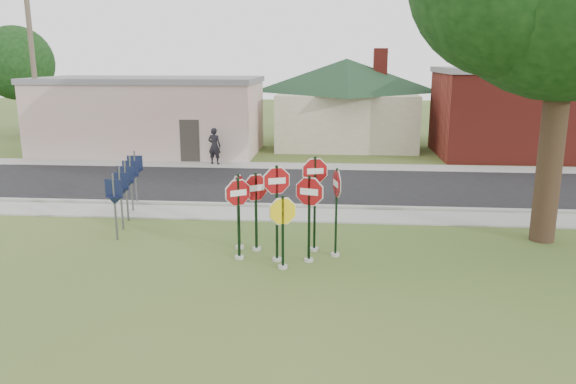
# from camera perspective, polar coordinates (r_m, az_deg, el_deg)

# --- Properties ---
(ground) EXTENTS (120.00, 120.00, 0.00)m
(ground) POSITION_cam_1_polar(r_m,az_deg,el_deg) (13.93, -1.17, -8.61)
(ground) COLOR #365520
(ground) RESTS_ON ground
(sidewalk_near) EXTENTS (60.00, 1.60, 0.06)m
(sidewalk_near) POSITION_cam_1_polar(r_m,az_deg,el_deg) (19.11, 0.53, -2.34)
(sidewalk_near) COLOR gray
(sidewalk_near) RESTS_ON ground
(road) EXTENTS (60.00, 7.00, 0.04)m
(road) POSITION_cam_1_polar(r_m,az_deg,el_deg) (23.47, 1.35, 0.62)
(road) COLOR black
(road) RESTS_ON ground
(sidewalk_far) EXTENTS (60.00, 1.60, 0.06)m
(sidewalk_far) POSITION_cam_1_polar(r_m,az_deg,el_deg) (27.67, 1.89, 2.62)
(sidewalk_far) COLOR gray
(sidewalk_far) RESTS_ON ground
(curb) EXTENTS (60.00, 0.20, 0.14)m
(curb) POSITION_cam_1_polar(r_m,az_deg,el_deg) (20.06, 0.75, -1.46)
(curb) COLOR gray
(curb) RESTS_ON ground
(stop_sign_center) EXTENTS (0.92, 0.39, 2.67)m
(stop_sign_center) POSITION_cam_1_polar(r_m,az_deg,el_deg) (14.49, -1.15, -0.88)
(stop_sign_center) COLOR #A7A49B
(stop_sign_center) RESTS_ON ground
(stop_sign_yellow) EXTENTS (0.93, 0.33, 2.00)m
(stop_sign_yellow) POSITION_cam_1_polar(r_m,az_deg,el_deg) (14.10, -0.54, -3.35)
(stop_sign_yellow) COLOR #A7A49B
(stop_sign_yellow) RESTS_ON ground
(stop_sign_left) EXTENTS (0.83, 0.56, 2.31)m
(stop_sign_left) POSITION_cam_1_polar(r_m,az_deg,el_deg) (14.77, -5.07, -1.68)
(stop_sign_left) COLOR #A7A49B
(stop_sign_left) RESTS_ON ground
(stop_sign_right) EXTENTS (1.01, 0.32, 2.42)m
(stop_sign_right) POSITION_cam_1_polar(r_m,az_deg,el_deg) (14.49, 2.17, -1.55)
(stop_sign_right) COLOR #A7A49B
(stop_sign_right) RESTS_ON ground
(stop_sign_back_right) EXTENTS (0.95, 0.25, 2.75)m
(stop_sign_back_right) POSITION_cam_1_polar(r_m,az_deg,el_deg) (15.28, 2.74, 0.06)
(stop_sign_back_right) COLOR #A7A49B
(stop_sign_back_right) RESTS_ON ground
(stop_sign_back_left) EXTENTS (0.85, 0.63, 2.32)m
(stop_sign_back_left) POSITION_cam_1_polar(r_m,az_deg,el_deg) (15.38, -3.28, -0.98)
(stop_sign_back_left) COLOR #A7A49B
(stop_sign_back_left) RESTS_ON ground
(stop_sign_far_right) EXTENTS (0.26, 0.99, 2.53)m
(stop_sign_far_right) POSITION_cam_1_polar(r_m,az_deg,el_deg) (14.93, 4.94, -0.88)
(stop_sign_far_right) COLOR #A7A49B
(stop_sign_far_right) RESTS_ON ground
(stop_sign_far_left) EXTENTS (0.32, 1.09, 2.27)m
(stop_sign_far_left) POSITION_cam_1_polar(r_m,az_deg,el_deg) (15.57, -5.04, -0.93)
(stop_sign_far_left) COLOR #A7A49B
(stop_sign_far_left) RESTS_ON ground
(route_sign_row) EXTENTS (1.43, 4.63, 2.00)m
(route_sign_row) POSITION_cam_1_polar(r_m,az_deg,el_deg) (19.04, -16.12, 0.76)
(route_sign_row) COLOR #59595E
(route_sign_row) RESTS_ON ground
(building_stucco) EXTENTS (12.20, 6.20, 4.20)m
(building_stucco) POSITION_cam_1_polar(r_m,az_deg,el_deg) (32.68, -13.84, 7.66)
(building_stucco) COLOR beige
(building_stucco) RESTS_ON ground
(building_house) EXTENTS (11.60, 11.60, 6.20)m
(building_house) POSITION_cam_1_polar(r_m,az_deg,el_deg) (34.88, 5.95, 10.79)
(building_house) COLOR beige
(building_house) RESTS_ON ground
(building_brick) EXTENTS (10.20, 6.20, 4.75)m
(building_brick) POSITION_cam_1_polar(r_m,az_deg,el_deg) (33.22, 23.67, 7.46)
(building_brick) COLOR maroon
(building_brick) RESTS_ON ground
(utility_pole_near) EXTENTS (2.20, 0.26, 9.50)m
(utility_pole_near) POSITION_cam_1_polar(r_m,az_deg,el_deg) (31.97, -24.47, 11.81)
(utility_pole_near) COLOR #4D4133
(utility_pole_near) RESTS_ON ground
(bg_tree_left) EXTENTS (4.90, 4.90, 7.35)m
(bg_tree_left) POSITION_cam_1_polar(r_m,az_deg,el_deg) (42.59, -25.88, 11.68)
(bg_tree_left) COLOR black
(bg_tree_left) RESTS_ON ground
(pedestrian) EXTENTS (0.74, 0.57, 1.82)m
(pedestrian) POSITION_cam_1_polar(r_m,az_deg,el_deg) (28.24, -7.49, 4.67)
(pedestrian) COLOR black
(pedestrian) RESTS_ON sidewalk_far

